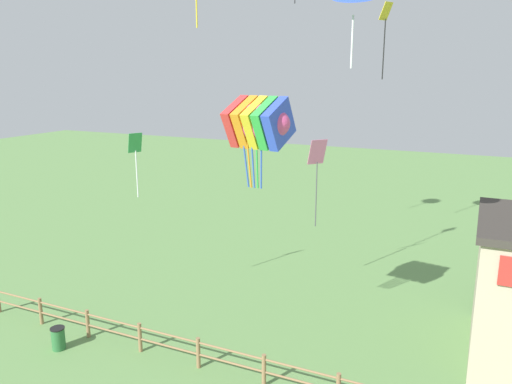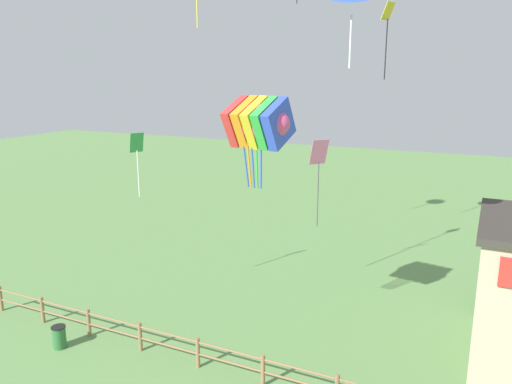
# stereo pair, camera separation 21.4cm
# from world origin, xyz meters

# --- Properties ---
(wooden_fence) EXTENTS (21.65, 0.14, 1.08)m
(wooden_fence) POSITION_xyz_m (-0.00, 7.43, 0.62)
(wooden_fence) COLOR olive
(wooden_fence) RESTS_ON ground_plane
(trash_bin) EXTENTS (0.51, 0.51, 0.82)m
(trash_bin) POSITION_xyz_m (-6.34, 6.34, 0.42)
(trash_bin) COLOR #2D6B38
(trash_bin) RESTS_ON ground_plane
(kite_rainbow_parafoil) EXTENTS (2.47, 1.99, 2.98)m
(kite_rainbow_parafoil) POSITION_xyz_m (0.15, 9.31, 8.06)
(kite_rainbow_parafoil) COLOR #E54C8C
(kite_pink_diamond) EXTENTS (0.77, 0.85, 3.92)m
(kite_pink_diamond) POSITION_xyz_m (0.23, 15.31, 5.75)
(kite_pink_diamond) COLOR pink
(kite_green_diamond) EXTENTS (0.41, 0.60, 2.63)m
(kite_green_diamond) POSITION_xyz_m (-5.87, 10.64, 6.48)
(kite_green_diamond) COLOR green
(kite_yellow_diamond) EXTENTS (0.50, 0.62, 3.09)m
(kite_yellow_diamond) POSITION_xyz_m (2.59, 16.59, 11.44)
(kite_yellow_diamond) COLOR yellow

